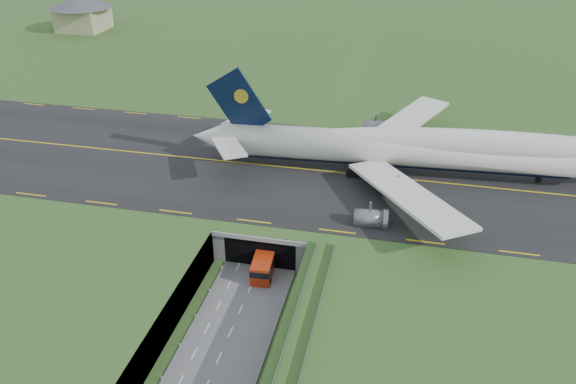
# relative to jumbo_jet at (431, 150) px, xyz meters

# --- Properties ---
(ground) EXTENTS (900.00, 900.00, 0.00)m
(ground) POSITION_rel_jumbo_jet_xyz_m (-26.27, -36.00, -11.43)
(ground) COLOR #315E25
(ground) RESTS_ON ground
(airfield_deck) EXTENTS (800.00, 800.00, 6.00)m
(airfield_deck) POSITION_rel_jumbo_jet_xyz_m (-26.27, -36.00, -8.43)
(airfield_deck) COLOR gray
(airfield_deck) RESTS_ON ground
(trench_road) EXTENTS (12.00, 75.00, 0.20)m
(trench_road) POSITION_rel_jumbo_jet_xyz_m (-26.27, -43.50, -11.33)
(trench_road) COLOR slate
(trench_road) RESTS_ON ground
(taxiway) EXTENTS (800.00, 44.00, 0.18)m
(taxiway) POSITION_rel_jumbo_jet_xyz_m (-26.27, -3.00, -5.34)
(taxiway) COLOR black
(taxiway) RESTS_ON airfield_deck
(tunnel_portal) EXTENTS (17.00, 22.30, 6.00)m
(tunnel_portal) POSITION_rel_jumbo_jet_xyz_m (-26.27, -19.28, -8.09)
(tunnel_portal) COLOR gray
(tunnel_portal) RESTS_ON ground
(guideway) EXTENTS (3.00, 53.00, 7.05)m
(guideway) POSITION_rel_jumbo_jet_xyz_m (-15.27, -55.11, -6.10)
(guideway) COLOR #A8A8A3
(guideway) RESTS_ON ground
(jumbo_jet) EXTENTS (94.84, 60.87, 20.17)m
(jumbo_jet) POSITION_rel_jumbo_jet_xyz_m (0.00, 0.00, 0.00)
(jumbo_jet) COLOR white
(jumbo_jet) RESTS_ON ground
(shuttle_tram) EXTENTS (3.77, 8.47, 3.35)m
(shuttle_tram) POSITION_rel_jumbo_jet_xyz_m (-25.21, -29.42, -9.60)
(shuttle_tram) COLOR #B02A0B
(shuttle_tram) RESTS_ON ground
(service_building) EXTENTS (23.70, 23.70, 12.76)m
(service_building) POSITION_rel_jumbo_jet_xyz_m (-129.14, 95.70, 2.13)
(service_building) COLOR tan
(service_building) RESTS_ON ground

